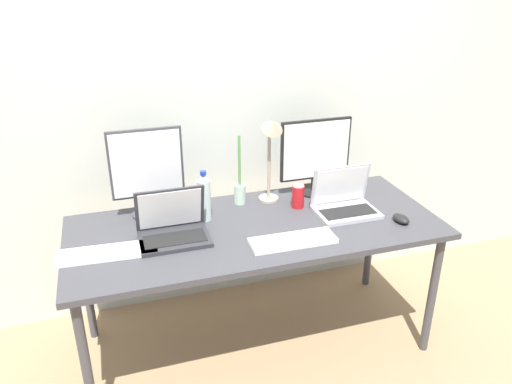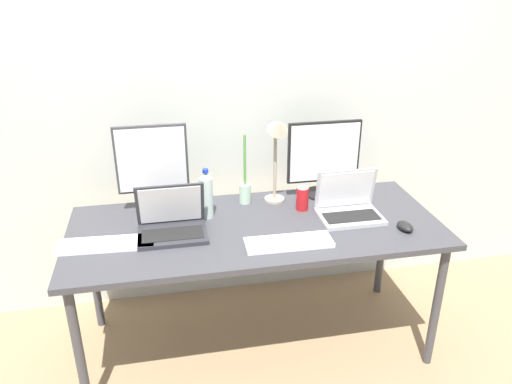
{
  "view_description": "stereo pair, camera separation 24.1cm",
  "coord_description": "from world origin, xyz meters",
  "px_view_note": "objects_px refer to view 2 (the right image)",
  "views": [
    {
      "loc": [
        -0.65,
        -2.09,
        1.92
      ],
      "look_at": [
        0.0,
        0.0,
        0.92
      ],
      "focal_mm": 35.0,
      "sensor_mm": 36.0,
      "label": 1
    },
    {
      "loc": [
        -0.42,
        -2.15,
        1.92
      ],
      "look_at": [
        0.0,
        0.0,
        0.92
      ],
      "focal_mm": 35.0,
      "sensor_mm": 36.0,
      "label": 2
    }
  ],
  "objects_px": {
    "work_desk": "(256,235)",
    "mouse_by_keyboard": "(405,226)",
    "keyboard_main": "(106,244)",
    "desk_lamp": "(277,144)",
    "laptop_silver": "(172,223)",
    "bamboo_vase": "(245,190)",
    "laptop_secondary": "(348,206)",
    "soda_can_near_keyboard": "(302,198)",
    "water_bottle": "(206,195)",
    "monitor_center": "(324,157)",
    "monitor_left": "(152,166)",
    "keyboard_aux": "(289,243)"
  },
  "relations": [
    {
      "from": "keyboard_main",
      "to": "mouse_by_keyboard",
      "type": "height_order",
      "value": "mouse_by_keyboard"
    },
    {
      "from": "laptop_secondary",
      "to": "mouse_by_keyboard",
      "type": "height_order",
      "value": "laptop_secondary"
    },
    {
      "from": "work_desk",
      "to": "mouse_by_keyboard",
      "type": "xyz_separation_m",
      "value": [
        0.7,
        -0.19,
        0.08
      ]
    },
    {
      "from": "keyboard_aux",
      "to": "laptop_silver",
      "type": "bearing_deg",
      "value": 159.07
    },
    {
      "from": "monitor_left",
      "to": "laptop_silver",
      "type": "height_order",
      "value": "monitor_left"
    },
    {
      "from": "laptop_secondary",
      "to": "keyboard_aux",
      "type": "distance_m",
      "value": 0.44
    },
    {
      "from": "keyboard_aux",
      "to": "water_bottle",
      "type": "height_order",
      "value": "water_bottle"
    },
    {
      "from": "work_desk",
      "to": "bamboo_vase",
      "type": "relative_size",
      "value": 4.79
    },
    {
      "from": "keyboard_aux",
      "to": "work_desk",
      "type": "bearing_deg",
      "value": 118.39
    },
    {
      "from": "laptop_silver",
      "to": "water_bottle",
      "type": "height_order",
      "value": "water_bottle"
    },
    {
      "from": "soda_can_near_keyboard",
      "to": "water_bottle",
      "type": "bearing_deg",
      "value": 178.94
    },
    {
      "from": "laptop_silver",
      "to": "monitor_center",
      "type": "bearing_deg",
      "value": 18.88
    },
    {
      "from": "monitor_center",
      "to": "keyboard_aux",
      "type": "relative_size",
      "value": 1.05
    },
    {
      "from": "laptop_silver",
      "to": "water_bottle",
      "type": "bearing_deg",
      "value": 37.6
    },
    {
      "from": "monitor_left",
      "to": "laptop_secondary",
      "type": "relative_size",
      "value": 1.46
    },
    {
      "from": "work_desk",
      "to": "soda_can_near_keyboard",
      "type": "distance_m",
      "value": 0.32
    },
    {
      "from": "laptop_secondary",
      "to": "bamboo_vase",
      "type": "distance_m",
      "value": 0.56
    },
    {
      "from": "soda_can_near_keyboard",
      "to": "monitor_left",
      "type": "bearing_deg",
      "value": 169.28
    },
    {
      "from": "laptop_secondary",
      "to": "water_bottle",
      "type": "xyz_separation_m",
      "value": [
        -0.71,
        0.13,
        0.07
      ]
    },
    {
      "from": "laptop_silver",
      "to": "soda_can_near_keyboard",
      "type": "xyz_separation_m",
      "value": [
        0.69,
        0.13,
        0.01
      ]
    },
    {
      "from": "bamboo_vase",
      "to": "desk_lamp",
      "type": "xyz_separation_m",
      "value": [
        0.16,
        -0.05,
        0.26
      ]
    },
    {
      "from": "work_desk",
      "to": "keyboard_main",
      "type": "distance_m",
      "value": 0.72
    },
    {
      "from": "work_desk",
      "to": "keyboard_aux",
      "type": "relative_size",
      "value": 4.54
    },
    {
      "from": "work_desk",
      "to": "mouse_by_keyboard",
      "type": "distance_m",
      "value": 0.73
    },
    {
      "from": "laptop_silver",
      "to": "bamboo_vase",
      "type": "bearing_deg",
      "value": 33.9
    },
    {
      "from": "laptop_secondary",
      "to": "monitor_left",
      "type": "bearing_deg",
      "value": 164.81
    },
    {
      "from": "monitor_center",
      "to": "monitor_left",
      "type": "bearing_deg",
      "value": -179.18
    },
    {
      "from": "keyboard_main",
      "to": "water_bottle",
      "type": "relative_size",
      "value": 1.66
    },
    {
      "from": "work_desk",
      "to": "laptop_secondary",
      "type": "distance_m",
      "value": 0.5
    },
    {
      "from": "keyboard_main",
      "to": "water_bottle",
      "type": "bearing_deg",
      "value": 26.19
    },
    {
      "from": "mouse_by_keyboard",
      "to": "bamboo_vase",
      "type": "relative_size",
      "value": 0.26
    },
    {
      "from": "laptop_secondary",
      "to": "mouse_by_keyboard",
      "type": "relative_size",
      "value": 3.12
    },
    {
      "from": "laptop_silver",
      "to": "bamboo_vase",
      "type": "height_order",
      "value": "bamboo_vase"
    },
    {
      "from": "laptop_silver",
      "to": "keyboard_aux",
      "type": "relative_size",
      "value": 0.8
    },
    {
      "from": "keyboard_aux",
      "to": "bamboo_vase",
      "type": "bearing_deg",
      "value": 105.07
    },
    {
      "from": "work_desk",
      "to": "monitor_left",
      "type": "distance_m",
      "value": 0.63
    },
    {
      "from": "laptop_secondary",
      "to": "mouse_by_keyboard",
      "type": "xyz_separation_m",
      "value": [
        0.22,
        -0.2,
        -0.04
      ]
    },
    {
      "from": "keyboard_main",
      "to": "desk_lamp",
      "type": "distance_m",
      "value": 0.98
    },
    {
      "from": "laptop_silver",
      "to": "water_bottle",
      "type": "xyz_separation_m",
      "value": [
        0.18,
        0.14,
        0.07
      ]
    },
    {
      "from": "work_desk",
      "to": "water_bottle",
      "type": "bearing_deg",
      "value": 149.2
    },
    {
      "from": "keyboard_aux",
      "to": "mouse_by_keyboard",
      "type": "height_order",
      "value": "mouse_by_keyboard"
    },
    {
      "from": "water_bottle",
      "to": "keyboard_main",
      "type": "bearing_deg",
      "value": -156.98
    },
    {
      "from": "work_desk",
      "to": "desk_lamp",
      "type": "bearing_deg",
      "value": 54.71
    },
    {
      "from": "keyboard_main",
      "to": "soda_can_near_keyboard",
      "type": "height_order",
      "value": "soda_can_near_keyboard"
    },
    {
      "from": "laptop_secondary",
      "to": "keyboard_main",
      "type": "xyz_separation_m",
      "value": [
        -1.2,
        -0.08,
        -0.05
      ]
    },
    {
      "from": "monitor_left",
      "to": "soda_can_near_keyboard",
      "type": "bearing_deg",
      "value": -10.72
    },
    {
      "from": "keyboard_aux",
      "to": "soda_can_near_keyboard",
      "type": "relative_size",
      "value": 3.22
    },
    {
      "from": "laptop_silver",
      "to": "mouse_by_keyboard",
      "type": "height_order",
      "value": "laptop_silver"
    },
    {
      "from": "desk_lamp",
      "to": "monitor_left",
      "type": "bearing_deg",
      "value": 175.24
    },
    {
      "from": "soda_can_near_keyboard",
      "to": "bamboo_vase",
      "type": "distance_m",
      "value": 0.31
    }
  ]
}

